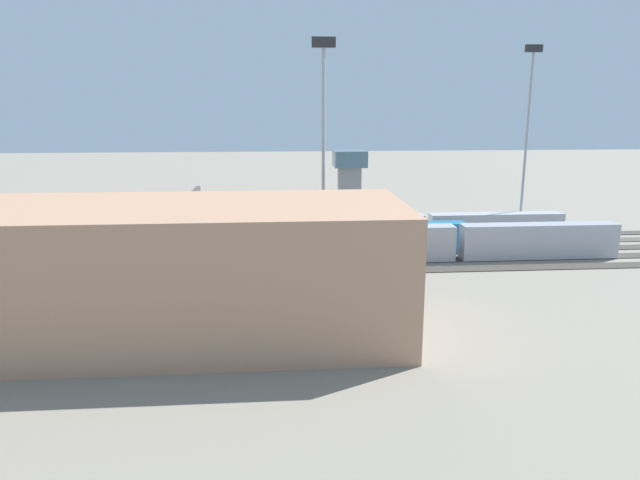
# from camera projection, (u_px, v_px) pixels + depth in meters

# --- Properties ---
(ground_plane) EXTENTS (400.00, 400.00, 0.00)m
(ground_plane) POSITION_uv_depth(u_px,v_px,m) (268.00, 255.00, 86.06)
(ground_plane) COLOR gray
(track_bed_0) EXTENTS (140.00, 2.80, 0.12)m
(track_bed_0) POSITION_uv_depth(u_px,v_px,m) (268.00, 239.00, 95.75)
(track_bed_0) COLOR #3D3833
(track_bed_0) RESTS_ON ground_plane
(track_bed_1) EXTENTS (140.00, 2.80, 0.12)m
(track_bed_1) POSITION_uv_depth(u_px,v_px,m) (268.00, 246.00, 90.90)
(track_bed_1) COLOR #4C443D
(track_bed_1) RESTS_ON ground_plane
(track_bed_2) EXTENTS (140.00, 2.80, 0.12)m
(track_bed_2) POSITION_uv_depth(u_px,v_px,m) (268.00, 254.00, 86.05)
(track_bed_2) COLOR #3D3833
(track_bed_2) RESTS_ON ground_plane
(track_bed_3) EXTENTS (140.00, 2.80, 0.12)m
(track_bed_3) POSITION_uv_depth(u_px,v_px,m) (267.00, 263.00, 81.19)
(track_bed_3) COLOR #3D3833
(track_bed_3) RESTS_ON ground_plane
(track_bed_4) EXTENTS (140.00, 2.80, 0.12)m
(track_bed_4) POSITION_uv_depth(u_px,v_px,m) (267.00, 273.00, 76.34)
(track_bed_4) COLOR #3D3833
(track_bed_4) RESTS_ON ground_plane
(train_on_track_0) EXTENTS (47.20, 3.06, 3.80)m
(train_on_track_0) POSITION_uv_depth(u_px,v_px,m) (426.00, 225.00, 97.37)
(train_on_track_0) COLOR #B7BABF
(train_on_track_0) RESTS_ON ground_plane
(train_on_track_3) EXTENTS (71.40, 3.00, 5.00)m
(train_on_track_3) POSITION_uv_depth(u_px,v_px,m) (374.00, 244.00, 81.78)
(train_on_track_3) COLOR #A8AAB2
(train_on_track_3) RESTS_ON ground_plane
(train_on_track_2) EXTENTS (90.60, 3.06, 4.40)m
(train_on_track_2) POSITION_uv_depth(u_px,v_px,m) (166.00, 243.00, 84.45)
(train_on_track_2) COLOR #1E6B9E
(train_on_track_2) RESTS_ON ground_plane
(light_mast_0) EXTENTS (2.80, 0.70, 31.58)m
(light_mast_0) POSITION_uv_depth(u_px,v_px,m) (528.00, 118.00, 96.75)
(light_mast_0) COLOR #9EA0A5
(light_mast_0) RESTS_ON ground_plane
(light_mast_1) EXTENTS (2.80, 0.70, 29.64)m
(light_mast_1) POSITION_uv_depth(u_px,v_px,m) (324.00, 132.00, 69.51)
(light_mast_1) COLOR #9EA0A5
(light_mast_1) RESTS_ON ground_plane
(signal_gantry) EXTENTS (0.70, 25.00, 8.80)m
(signal_gantry) POSITION_uv_depth(u_px,v_px,m) (188.00, 207.00, 83.49)
(signal_gantry) COLOR #4C4742
(signal_gantry) RESTS_ON ground_plane
(maintenance_shed) EXTENTS (45.95, 17.52, 12.83)m
(maintenance_shed) POSITION_uv_depth(u_px,v_px,m) (164.00, 272.00, 54.49)
(maintenance_shed) COLOR tan
(maintenance_shed) RESTS_ON ground_plane
(control_tower) EXTENTS (6.00, 6.00, 13.68)m
(control_tower) POSITION_uv_depth(u_px,v_px,m) (349.00, 181.00, 108.03)
(control_tower) COLOR gray
(control_tower) RESTS_ON ground_plane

